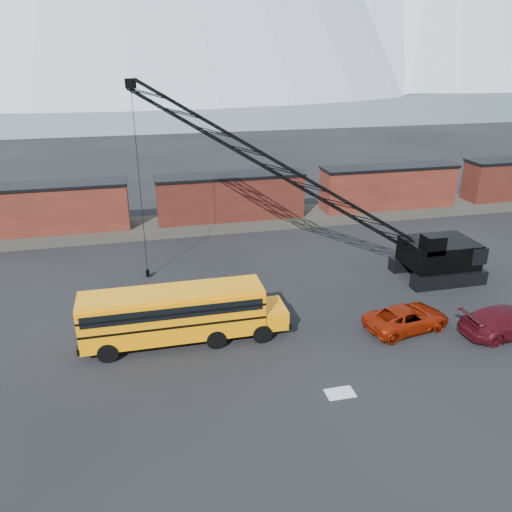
{
  "coord_description": "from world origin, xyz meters",
  "views": [
    {
      "loc": [
        -7.97,
        -22.27,
        15.31
      ],
      "look_at": [
        -1.14,
        6.79,
        3.0
      ],
      "focal_mm": 35.0,
      "sensor_mm": 36.0,
      "label": 1
    }
  ],
  "objects": [
    {
      "name": "school_bus",
      "position": [
        -6.53,
        2.48,
        1.79
      ],
      "size": [
        11.65,
        2.65,
        3.19
      ],
      "color": "#FF9105",
      "rests_on": "ground"
    },
    {
      "name": "red_pickup",
      "position": [
        6.6,
        0.79,
        0.72
      ],
      "size": [
        5.55,
        3.3,
        1.45
      ],
      "primitive_type": "imported",
      "rotation": [
        0.0,
        0.0,
        1.75
      ],
      "color": "maroon",
      "rests_on": "ground"
    },
    {
      "name": "ground",
      "position": [
        0.0,
        0.0,
        0.0
      ],
      "size": [
        160.0,
        160.0,
        0.0
      ],
      "primitive_type": "plane",
      "color": "black",
      "rests_on": "ground"
    },
    {
      "name": "boxcar_east_near",
      "position": [
        16.0,
        22.0,
        2.76
      ],
      "size": [
        13.7,
        3.1,
        4.17
      ],
      "color": "#491914",
      "rests_on": "gravel_berm"
    },
    {
      "name": "crawler_crane",
      "position": [
        1.52,
        9.44,
        7.76
      ],
      "size": [
        23.76,
        7.31,
        13.91
      ],
      "color": "black",
      "rests_on": "ground"
    },
    {
      "name": "boxcar_mid",
      "position": [
        0.0,
        22.0,
        2.76
      ],
      "size": [
        13.7,
        3.1,
        4.17
      ],
      "color": "#4D1E15",
      "rests_on": "gravel_berm"
    },
    {
      "name": "snow_patch",
      "position": [
        0.5,
        -4.0,
        0.01
      ],
      "size": [
        1.4,
        0.9,
        0.02
      ],
      "primitive_type": "cube",
      "color": "silver",
      "rests_on": "ground"
    },
    {
      "name": "boxcar_west_near",
      "position": [
        -16.0,
        22.0,
        2.76
      ],
      "size": [
        13.7,
        3.1,
        4.17
      ],
      "color": "#491914",
      "rests_on": "gravel_berm"
    },
    {
      "name": "gravel_berm",
      "position": [
        0.0,
        22.0,
        0.35
      ],
      "size": [
        120.0,
        5.0,
        0.7
      ],
      "primitive_type": "cube",
      "color": "#413E36",
      "rests_on": "ground"
    },
    {
      "name": "maroon_suv",
      "position": [
        12.04,
        -1.12,
        0.84
      ],
      "size": [
        5.86,
        2.52,
        1.68
      ],
      "primitive_type": "imported",
      "rotation": [
        0.0,
        0.0,
        1.6
      ],
      "color": "#460C13",
      "rests_on": "ground"
    }
  ]
}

